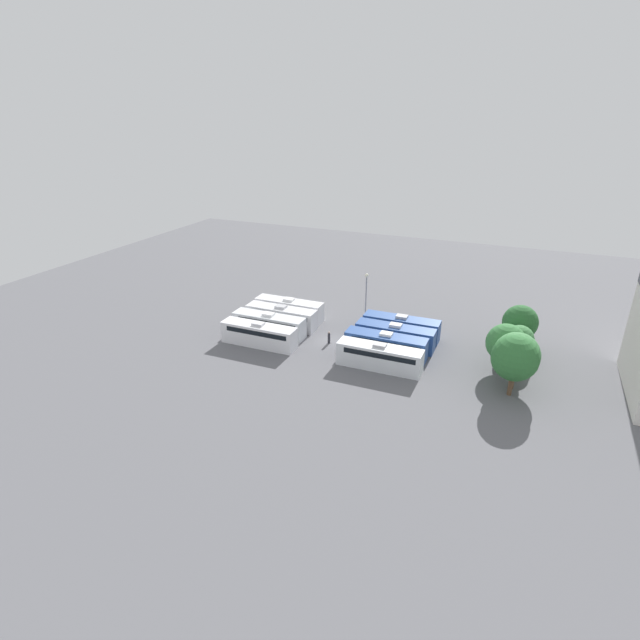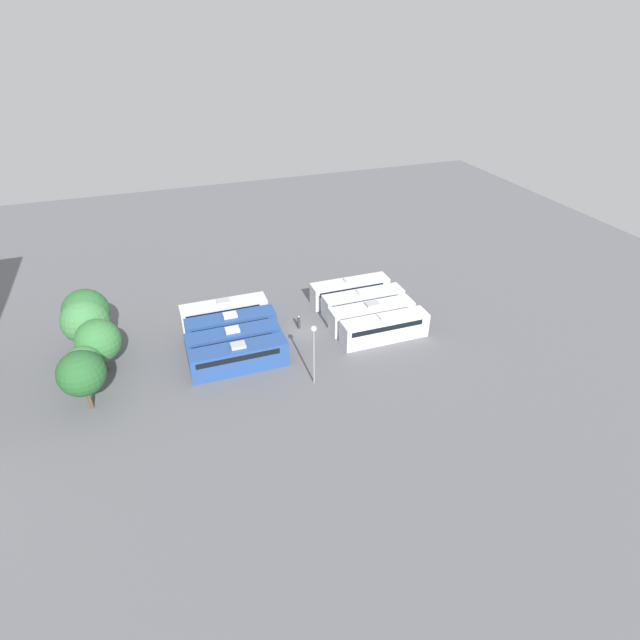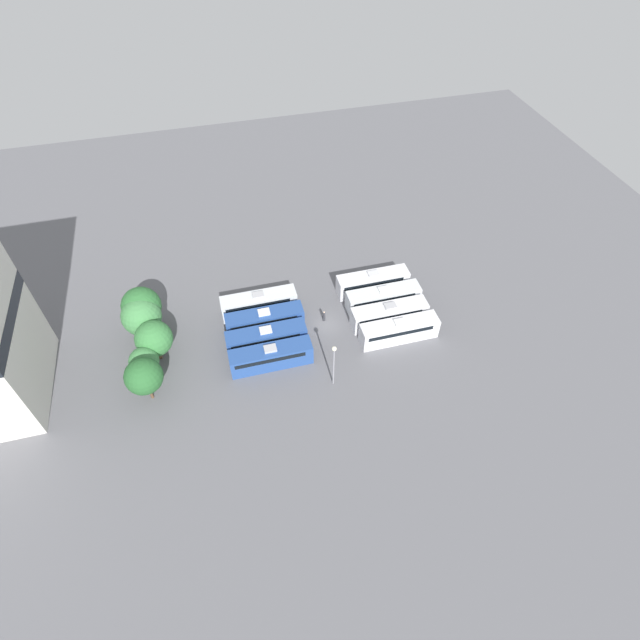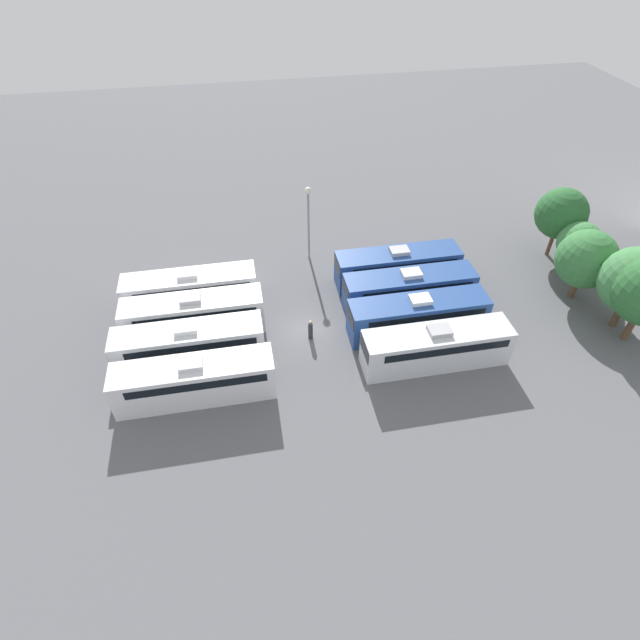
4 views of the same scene
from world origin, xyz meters
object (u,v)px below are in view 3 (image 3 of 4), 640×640
bus_7 (259,303)px  worker_person (324,316)px  tree_3 (141,316)px  bus_2 (383,297)px  bus_3 (372,282)px  bus_5 (266,338)px  bus_0 (399,330)px  tree_0 (144,376)px  tree_4 (141,306)px  bus_1 (389,314)px  bus_6 (265,320)px  tree_2 (154,339)px  bus_4 (271,356)px  light_pole (334,359)px  tree_1 (144,362)px

bus_7 → worker_person: 9.60m
tree_3 → bus_2: bearing=-93.8°
bus_3 → bus_5: size_ratio=1.00×
bus_0 → bus_7: (10.06, 17.60, 0.00)m
tree_0 → tree_4: size_ratio=0.91×
bus_1 → bus_6: bearing=79.1°
worker_person → tree_3: size_ratio=0.25×
tree_2 → tree_3: tree_3 is taller
bus_4 → tree_3: 18.07m
bus_5 → tree_3: tree_3 is taller
bus_2 → tree_3: tree_3 is taller
bus_2 → tree_2: (-1.70, 31.99, 2.22)m
bus_1 → bus_7: bearing=68.5°
light_pole → tree_2: light_pole is taller
bus_4 → tree_0: size_ratio=1.61×
bus_3 → light_pole: size_ratio=1.50×
bus_4 → worker_person: size_ratio=6.07×
tree_1 → tree_3: tree_3 is taller
bus_1 → bus_2: same height
bus_5 → tree_3: 16.73m
tree_4 → light_pole: bearing=-124.5°
bus_7 → tree_1: size_ratio=2.08×
bus_0 → tree_3: bearing=75.2°
bus_5 → light_pole: (-8.31, -7.03, 3.29)m
bus_3 → tree_1: bearing=104.1°
bus_2 → light_pole: (-11.62, 10.77, 3.29)m
bus_6 → worker_person: (-0.69, -8.38, -0.83)m
bus_0 → tree_4: (10.36, 33.20, 3.05)m
tree_1 → tree_0: bearing=-176.9°
bus_0 → light_pole: 12.33m
bus_7 → bus_6: bearing=-176.7°
tree_0 → tree_3: bearing=0.5°
worker_person → tree_1: tree_1 is taller
bus_6 → tree_4: bearing=76.4°
tree_4 → tree_0: bearing=179.9°
bus_2 → light_pole: light_pole is taller
bus_0 → bus_4: size_ratio=1.00×
bus_2 → bus_1: bearing=175.0°
bus_2 → worker_person: (-0.70, 9.04, -0.83)m
bus_5 → tree_1: tree_1 is taller
bus_2 → tree_1: bearing=98.1°
worker_person → tree_1: bearing=99.4°
tree_0 → bus_3: bearing=-70.6°
bus_1 → bus_4: size_ratio=1.00×
bus_5 → tree_4: size_ratio=1.47×
bus_3 → bus_5: (-6.90, 17.42, 0.00)m
bus_1 → tree_0: 33.40m
bus_5 → bus_6: (3.30, -0.37, 0.00)m
bus_0 → tree_4: size_ratio=1.47×
bus_2 → bus_5: (-3.31, 17.80, 0.00)m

